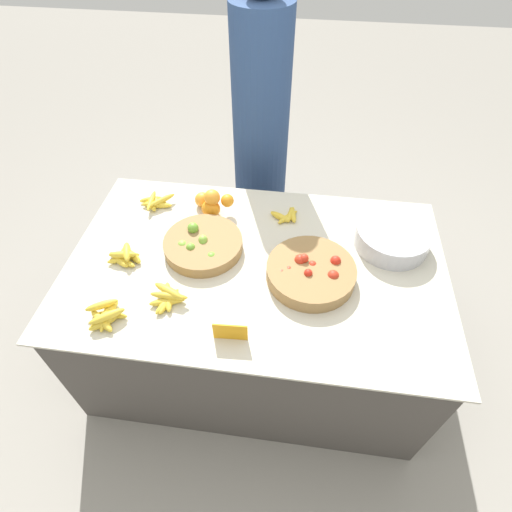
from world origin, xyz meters
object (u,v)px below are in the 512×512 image
at_px(lime_bowl, 203,244).
at_px(tomato_basket, 310,272).
at_px(vendor_person, 261,143).
at_px(metal_bowl, 392,237).
at_px(price_sign, 230,332).

height_order(lime_bowl, tomato_basket, tomato_basket).
height_order(tomato_basket, vendor_person, vendor_person).
distance_m(lime_bowl, metal_bowl, 0.89).
xyz_separation_m(tomato_basket, price_sign, (-0.29, -0.35, 0.01)).
xyz_separation_m(lime_bowl, metal_bowl, (0.88, 0.15, 0.02)).
xyz_separation_m(metal_bowl, vendor_person, (-0.71, 0.71, 0.01)).
relative_size(tomato_basket, price_sign, 2.91).
height_order(tomato_basket, metal_bowl, tomato_basket).
xyz_separation_m(price_sign, vendor_person, (-0.05, 1.32, 0.02)).
xyz_separation_m(metal_bowl, price_sign, (-0.66, -0.61, -0.00)).
xyz_separation_m(lime_bowl, price_sign, (0.21, -0.46, 0.02)).
distance_m(tomato_basket, price_sign, 0.46).
distance_m(metal_bowl, vendor_person, 1.01).
relative_size(metal_bowl, price_sign, 2.58).
bearing_deg(vendor_person, metal_bowl, -44.93).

